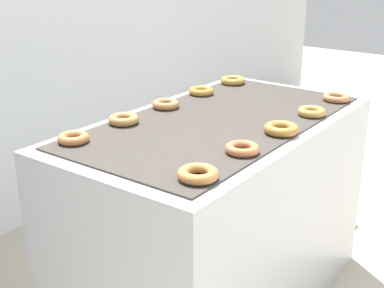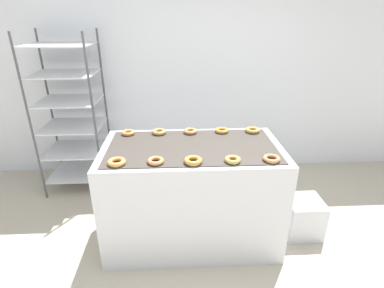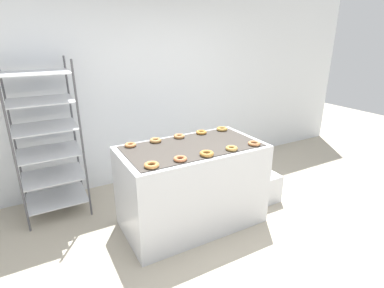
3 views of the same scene
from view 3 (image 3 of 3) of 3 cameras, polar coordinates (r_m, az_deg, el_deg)
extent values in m
plane|color=#B2A893|center=(3.21, 6.25, -20.41)|extent=(14.00, 14.00, 0.00)
cube|color=silver|center=(4.40, -9.44, 10.89)|extent=(8.00, 0.05, 2.80)
cube|color=silver|center=(3.42, 0.00, -7.96)|extent=(1.56, 0.85, 0.95)
cube|color=#38332D|center=(3.22, 0.00, -0.40)|extent=(1.43, 0.74, 0.01)
cube|color=#262628|center=(3.27, 9.94, -5.92)|extent=(0.12, 0.07, 0.10)
cylinder|color=#4C4C51|center=(3.56, -30.81, -1.80)|extent=(0.02, 0.02, 1.85)
cylinder|color=#4C4C51|center=(3.59, -20.15, 0.01)|extent=(0.02, 0.02, 1.85)
cylinder|color=#4C4C51|center=(4.11, -30.80, 0.84)|extent=(0.02, 0.02, 1.85)
cylinder|color=#4C4C51|center=(4.13, -21.55, 2.40)|extent=(0.02, 0.02, 1.85)
cube|color=silver|center=(4.12, -24.28, -9.30)|extent=(0.67, 0.57, 0.01)
cube|color=silver|center=(3.99, -24.90, -5.47)|extent=(0.67, 0.57, 0.01)
cube|color=silver|center=(3.88, -25.54, -1.40)|extent=(0.67, 0.57, 0.01)
cube|color=silver|center=(3.79, -26.22, 2.89)|extent=(0.67, 0.57, 0.01)
cube|color=silver|center=(3.72, -26.94, 7.35)|extent=(0.67, 0.57, 0.01)
cube|color=silver|center=(3.67, -27.69, 11.95)|extent=(0.67, 0.57, 0.01)
cube|color=silver|center=(4.12, 13.53, -7.97)|extent=(0.34, 0.34, 0.37)
torus|color=#BC7B3E|center=(2.73, -7.71, -4.00)|extent=(0.14, 0.14, 0.04)
torus|color=#BB6B41|center=(2.84, -2.26, -2.84)|extent=(0.13, 0.13, 0.03)
torus|color=#A87332|center=(2.96, 2.81, -1.84)|extent=(0.14, 0.14, 0.04)
torus|color=#AB813D|center=(3.12, 7.55, -0.82)|extent=(0.13, 0.13, 0.04)
torus|color=#AC6E42|center=(3.31, 11.75, 0.10)|extent=(0.13, 0.13, 0.03)
torus|color=#BB7441|center=(3.26, -11.66, -0.18)|extent=(0.12, 0.12, 0.04)
torus|color=#AA7A44|center=(3.35, -6.96, 0.69)|extent=(0.13, 0.13, 0.04)
torus|color=#AA7443|center=(3.47, -2.42, 1.50)|extent=(0.13, 0.13, 0.04)
torus|color=#B5782F|center=(3.61, 1.79, 2.25)|extent=(0.13, 0.13, 0.04)
torus|color=#A67E39|center=(3.76, 5.73, 2.88)|extent=(0.14, 0.14, 0.04)
camera|label=1|loc=(1.51, -44.58, -1.01)|focal=50.00mm
camera|label=2|loc=(1.38, 49.63, 10.54)|focal=28.00mm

